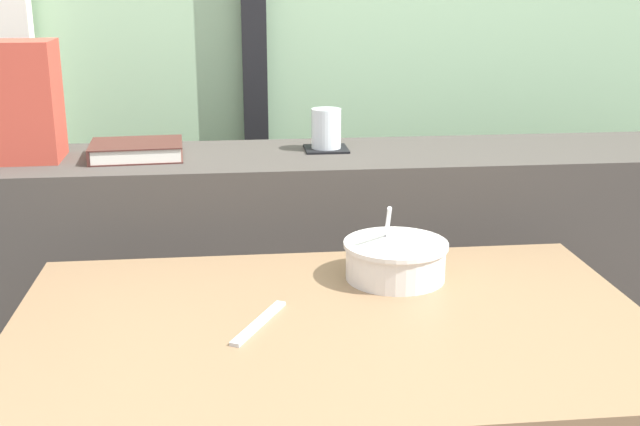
% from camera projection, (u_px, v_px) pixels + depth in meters
% --- Properties ---
extents(dark_console_ledge, '(2.80, 0.35, 0.86)m').
position_uv_depth(dark_console_ledge, '(267.00, 326.00, 1.93)').
color(dark_console_ledge, '#423D38').
rests_on(dark_console_ledge, ground).
extents(breakfast_table, '(1.02, 0.65, 0.72)m').
position_uv_depth(breakfast_table, '(333.00, 391.00, 1.29)').
color(breakfast_table, brown).
rests_on(breakfast_table, ground).
extents(coaster_square, '(0.10, 0.10, 0.00)m').
position_uv_depth(coaster_square, '(326.00, 149.00, 1.85)').
color(coaster_square, black).
rests_on(coaster_square, dark_console_ledge).
extents(juice_glass, '(0.07, 0.07, 0.09)m').
position_uv_depth(juice_glass, '(326.00, 130.00, 1.84)').
color(juice_glass, white).
rests_on(juice_glass, coaster_square).
extents(closed_book, '(0.21, 0.17, 0.03)m').
position_uv_depth(closed_book, '(136.00, 150.00, 1.77)').
color(closed_book, '#47231E').
rests_on(closed_book, dark_console_ledge).
extents(soup_bowl, '(0.19, 0.19, 0.14)m').
position_uv_depth(soup_bowl, '(395.00, 260.00, 1.42)').
color(soup_bowl, silver).
rests_on(soup_bowl, breakfast_table).
extents(fork_utensil, '(0.09, 0.16, 0.01)m').
position_uv_depth(fork_utensil, '(259.00, 323.00, 1.23)').
color(fork_utensil, silver).
rests_on(fork_utensil, breakfast_table).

